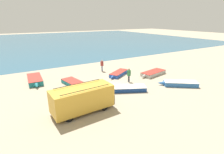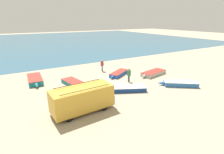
# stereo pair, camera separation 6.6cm
# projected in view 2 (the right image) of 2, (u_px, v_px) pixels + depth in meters

# --- Properties ---
(ground_plane) EXTENTS (200.00, 200.00, 0.00)m
(ground_plane) POSITION_uv_depth(u_px,v_px,m) (113.00, 86.00, 21.40)
(ground_plane) COLOR tan
(sea_water) EXTENTS (120.00, 80.00, 0.01)m
(sea_water) POSITION_uv_depth(u_px,v_px,m) (40.00, 41.00, 63.83)
(sea_water) COLOR #33607A
(sea_water) RESTS_ON ground_plane
(parked_van) EXTENTS (5.52, 2.37, 2.38)m
(parked_van) POSITION_uv_depth(u_px,v_px,m) (83.00, 98.00, 15.14)
(parked_van) COLOR gold
(parked_van) RESTS_ON ground_plane
(fishing_rowboat_0) EXTENTS (2.22, 4.57, 0.50)m
(fishing_rowboat_0) POSITION_uv_depth(u_px,v_px,m) (73.00, 83.00, 21.72)
(fishing_rowboat_0) COLOR #1E757F
(fishing_rowboat_0) RESTS_ON ground_plane
(fishing_rowboat_1) EXTENTS (4.62, 2.99, 0.52)m
(fishing_rowboat_1) POSITION_uv_depth(u_px,v_px,m) (128.00, 88.00, 19.90)
(fishing_rowboat_1) COLOR navy
(fishing_rowboat_1) RESTS_ON ground_plane
(fishing_rowboat_2) EXTENTS (1.89, 5.17, 0.65)m
(fishing_rowboat_2) POSITION_uv_depth(u_px,v_px,m) (35.00, 80.00, 22.55)
(fishing_rowboat_2) COLOR #1E757F
(fishing_rowboat_2) RESTS_ON ground_plane
(fishing_rowboat_3) EXTENTS (5.03, 2.39, 0.54)m
(fishing_rowboat_3) POSITION_uv_depth(u_px,v_px,m) (153.00, 73.00, 25.44)
(fishing_rowboat_3) COLOR #ADA89E
(fishing_rowboat_3) RESTS_ON ground_plane
(fishing_rowboat_4) EXTENTS (4.23, 3.00, 0.53)m
(fishing_rowboat_4) POSITION_uv_depth(u_px,v_px,m) (118.00, 74.00, 25.28)
(fishing_rowboat_4) COLOR #234CA3
(fishing_rowboat_4) RESTS_ON ground_plane
(fishing_rowboat_5) EXTENTS (4.40, 3.58, 0.57)m
(fishing_rowboat_5) POSITION_uv_depth(u_px,v_px,m) (179.00, 84.00, 21.34)
(fishing_rowboat_5) COLOR #2D66AD
(fishing_rowboat_5) RESTS_ON ground_plane
(fisherman_0) EXTENTS (0.47, 0.47, 1.80)m
(fisherman_0) POSITION_uv_depth(u_px,v_px,m) (129.00, 74.00, 22.39)
(fisherman_0) COLOR #38383D
(fisherman_0) RESTS_ON ground_plane
(fisherman_1) EXTENTS (0.47, 0.47, 1.79)m
(fisherman_1) POSITION_uv_depth(u_px,v_px,m) (102.00, 65.00, 27.09)
(fisherman_1) COLOR navy
(fisherman_1) RESTS_ON ground_plane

